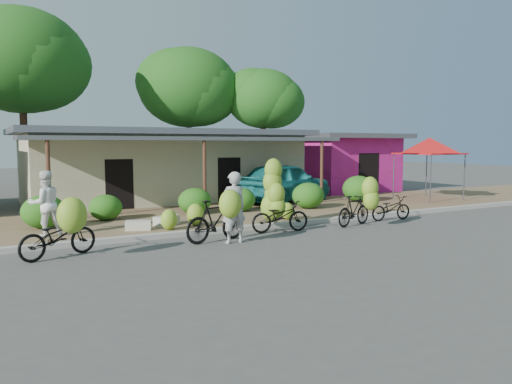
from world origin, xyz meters
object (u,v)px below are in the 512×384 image
at_px(tree_center_right, 184,86).
at_px(bike_far_right, 391,208).
at_px(tree_near_right, 260,97).
at_px(bike_center, 276,203).
at_px(sack_far, 138,225).
at_px(bike_right, 359,205).
at_px(vendor, 234,207).
at_px(bike_far_left, 61,232).
at_px(sack_near, 167,221).
at_px(tree_far_center, 16,59).
at_px(teal_van, 284,182).
at_px(bystander, 45,204).
at_px(red_canopy, 429,146).
at_px(bike_left, 218,218).

relative_size(tree_center_right, bike_far_right, 4.98).
bearing_deg(tree_near_right, bike_center, -117.72).
height_order(tree_near_right, sack_far, tree_near_right).
bearing_deg(bike_far_right, tree_near_right, -4.78).
distance_m(bike_right, vendor, 4.81).
bearing_deg(sack_far, vendor, -54.46).
bearing_deg(sack_far, bike_far_right, -11.46).
relative_size(bike_right, vendor, 0.90).
bearing_deg(bike_far_left, tree_near_right, -65.11).
bearing_deg(sack_near, tree_near_right, 48.78).
bearing_deg(tree_far_center, sack_near, -75.80).
height_order(tree_near_right, bike_center, tree_near_right).
height_order(bike_far_left, bike_far_right, bike_far_left).
bearing_deg(sack_far, bike_center, -21.52).
height_order(bike_far_left, sack_near, bike_far_left).
distance_m(bike_right, teal_van, 6.30).
relative_size(tree_far_center, bike_center, 4.18).
distance_m(bike_center, sack_far, 4.25).
bearing_deg(vendor, bike_right, -173.87).
bearing_deg(bike_right, bike_far_right, -90.17).
relative_size(bike_far_right, sack_near, 1.98).
distance_m(tree_near_right, bike_far_right, 14.44).
bearing_deg(bike_far_right, bike_center, 92.54).
relative_size(tree_far_center, tree_center_right, 1.12).
distance_m(tree_center_right, tree_near_right, 4.52).
bearing_deg(tree_center_right, bike_center, -100.86).
bearing_deg(bike_far_left, bike_right, -110.92).
distance_m(tree_far_center, tree_near_right, 13.16).
bearing_deg(sack_near, sack_far, -157.90).
distance_m(bike_far_left, bike_far_right, 11.07).
relative_size(tree_far_center, sack_near, 11.03).
relative_size(tree_near_right, sack_far, 9.58).
height_order(bike_right, bystander, bystander).
bearing_deg(tree_center_right, red_canopy, -58.79).
bearing_deg(teal_van, bystander, 88.71).
bearing_deg(bike_left, bystander, 45.81).
relative_size(red_canopy, teal_van, 0.68).
bearing_deg(bike_center, bike_left, 117.60).
distance_m(tree_center_right, bike_far_left, 19.21).
relative_size(tree_near_right, vendor, 3.68).
distance_m(tree_far_center, bike_left, 17.06).
distance_m(tree_near_right, bystander, 18.07).
height_order(bike_center, vendor, bike_center).
bearing_deg(bystander, sack_near, 171.35).
distance_m(bike_far_left, bike_right, 9.17).
height_order(red_canopy, bike_left, red_canopy).
height_order(tree_far_center, sack_near, tree_far_center).
height_order(tree_far_center, bystander, tree_far_center).
height_order(tree_near_right, bystander, tree_near_right).
bearing_deg(bike_right, bystander, 60.26).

